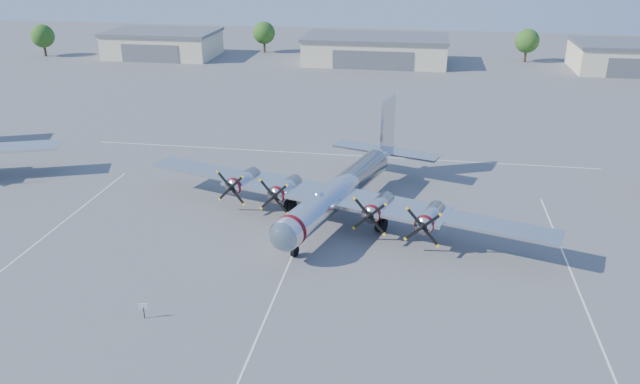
% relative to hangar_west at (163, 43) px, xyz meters
% --- Properties ---
extents(ground, '(260.00, 260.00, 0.00)m').
position_rel_hangar_west_xyz_m(ground, '(45.00, -81.96, -2.71)').
color(ground, '#57575A').
rests_on(ground, ground).
extents(parking_lines, '(60.00, 50.08, 0.01)m').
position_rel_hangar_west_xyz_m(parking_lines, '(45.00, -83.71, -2.71)').
color(parking_lines, silver).
rests_on(parking_lines, ground).
extents(hangar_west, '(22.60, 14.60, 5.40)m').
position_rel_hangar_west_xyz_m(hangar_west, '(0.00, 0.00, 0.00)').
color(hangar_west, beige).
rests_on(hangar_west, ground).
extents(hangar_center, '(28.60, 14.60, 5.40)m').
position_rel_hangar_west_xyz_m(hangar_center, '(45.00, -0.00, -0.00)').
color(hangar_center, beige).
rests_on(hangar_center, ground).
extents(hangar_east, '(20.60, 14.60, 5.40)m').
position_rel_hangar_west_xyz_m(hangar_east, '(93.00, 0.00, 0.00)').
color(hangar_east, beige).
rests_on(hangar_east, ground).
extents(tree_far_west, '(4.80, 4.80, 6.64)m').
position_rel_hangar_west_xyz_m(tree_far_west, '(-25.00, -3.96, 1.51)').
color(tree_far_west, '#382619').
rests_on(tree_far_west, ground).
extents(tree_west, '(4.80, 4.80, 6.64)m').
position_rel_hangar_west_xyz_m(tree_west, '(20.00, 8.04, 1.51)').
color(tree_west, '#382619').
rests_on(tree_west, ground).
extents(tree_east, '(4.80, 4.80, 6.64)m').
position_rel_hangar_west_xyz_m(tree_east, '(75.00, 6.04, 1.51)').
color(tree_east, '#382619').
rests_on(tree_east, ground).
extents(main_bomber_b29, '(45.32, 37.17, 8.66)m').
position_rel_hangar_west_xyz_m(main_bomber_b29, '(47.94, -73.70, -2.71)').
color(main_bomber_b29, silver).
rests_on(main_bomber_b29, ground).
extents(info_placard, '(0.61, 0.19, 1.18)m').
position_rel_hangar_west_xyz_m(info_placard, '(36.79, -92.84, -1.88)').
color(info_placard, black).
rests_on(info_placard, ground).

